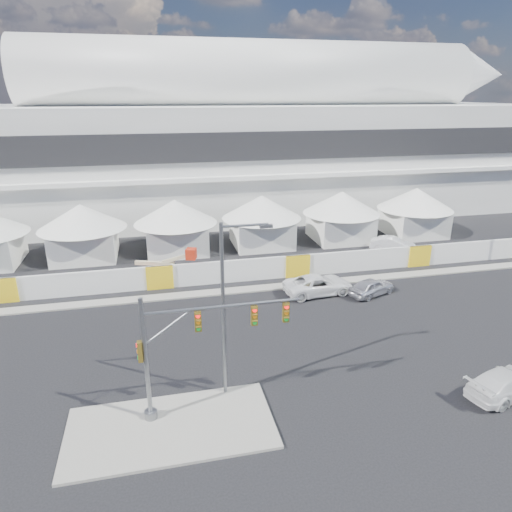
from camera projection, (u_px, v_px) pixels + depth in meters
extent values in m
plane|color=black|center=(274.00, 378.00, 26.26)|extent=(160.00, 160.00, 0.00)
cube|color=gray|center=(171.00, 428.00, 22.22)|extent=(10.00, 5.00, 0.15)
cube|color=gray|center=(449.00, 271.00, 41.89)|extent=(80.00, 1.20, 0.12)
cube|color=silver|center=(253.00, 157.00, 64.13)|extent=(80.00, 24.00, 14.00)
cube|color=black|center=(275.00, 146.00, 52.04)|extent=(68.00, 0.30, 3.20)
cube|color=white|center=(276.00, 177.00, 52.98)|extent=(72.00, 0.80, 0.50)
cylinder|color=white|center=(256.00, 74.00, 58.67)|extent=(57.60, 8.40, 8.40)
cylinder|color=white|center=(271.00, 78.00, 59.23)|extent=(51.60, 6.80, 6.80)
cylinder|color=white|center=(285.00, 81.00, 59.79)|extent=(45.60, 5.20, 5.20)
cone|color=white|center=(478.00, 74.00, 65.44)|extent=(8.00, 7.60, 7.60)
cube|color=white|center=(85.00, 243.00, 45.07)|extent=(6.00, 6.00, 3.00)
cone|color=white|center=(81.00, 216.00, 44.16)|extent=(8.40, 8.40, 2.40)
cube|color=white|center=(177.00, 237.00, 46.95)|extent=(6.00, 6.00, 3.00)
cone|color=white|center=(175.00, 211.00, 46.04)|extent=(8.40, 8.40, 2.40)
cube|color=white|center=(262.00, 231.00, 48.83)|extent=(6.00, 6.00, 3.00)
cone|color=white|center=(262.00, 207.00, 47.92)|extent=(8.40, 8.40, 2.40)
cube|color=white|center=(340.00, 226.00, 50.71)|extent=(6.00, 6.00, 3.00)
cone|color=white|center=(342.00, 202.00, 49.80)|extent=(8.40, 8.40, 2.40)
cube|color=white|center=(413.00, 222.00, 52.59)|extent=(6.00, 6.00, 3.00)
cone|color=white|center=(416.00, 199.00, 51.68)|extent=(8.40, 8.40, 2.40)
cube|color=white|center=(297.00, 266.00, 40.49)|extent=(70.00, 0.25, 2.00)
imported|color=silver|center=(372.00, 287.00, 36.84)|extent=(3.06, 4.45, 1.41)
imported|color=white|center=(318.00, 285.00, 37.04)|extent=(3.08, 5.86, 1.57)
imported|color=white|center=(506.00, 383.00, 24.58)|extent=(3.27, 5.39, 1.46)
imported|color=white|center=(393.00, 245.00, 46.97)|extent=(3.85, 4.65, 1.50)
cylinder|color=slate|center=(146.00, 361.00, 21.70)|extent=(0.22, 0.22, 6.57)
cylinder|color=slate|center=(151.00, 414.00, 22.74)|extent=(0.64, 0.64, 0.40)
cylinder|color=slate|center=(223.00, 306.00, 21.66)|extent=(7.53, 0.15, 0.15)
cube|color=#594714|center=(198.00, 321.00, 21.62)|extent=(0.32, 0.22, 1.05)
cube|color=#594714|center=(254.00, 315.00, 22.19)|extent=(0.32, 0.22, 1.05)
cube|color=#594714|center=(286.00, 312.00, 22.53)|extent=(0.32, 0.22, 1.05)
cube|color=#594714|center=(140.00, 351.00, 21.47)|extent=(0.22, 0.32, 1.05)
cylinder|color=slate|center=(223.00, 312.00, 23.25)|extent=(0.19, 0.19, 9.51)
cylinder|color=slate|center=(245.00, 225.00, 21.97)|extent=(2.32, 0.13, 0.13)
cube|color=slate|center=(266.00, 226.00, 22.22)|extent=(0.63, 0.26, 0.16)
cube|color=red|center=(144.00, 277.00, 39.38)|extent=(3.52, 2.42, 0.99)
cube|color=beige|center=(155.00, 262.00, 39.17)|extent=(3.32, 1.43, 0.31)
cube|color=beige|center=(178.00, 254.00, 39.40)|extent=(2.58, 1.13, 1.09)
cube|color=red|center=(192.00, 248.00, 39.51)|extent=(1.03, 1.03, 0.90)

